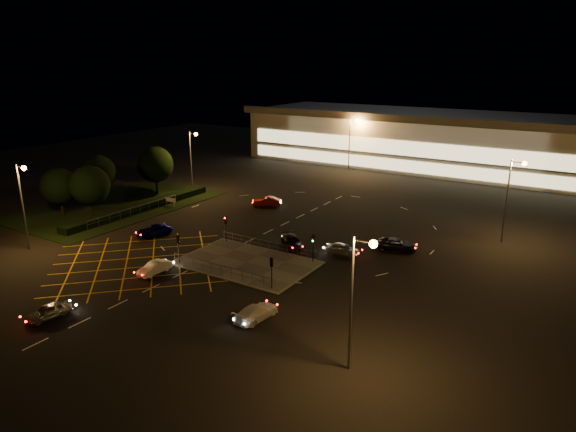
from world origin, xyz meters
The scene contains 27 objects.
ground centered at (0.00, 0.00, 0.00)m, with size 180.00×180.00×0.00m, color black.
pedestrian_island centered at (2.00, -2.00, 0.06)m, with size 14.00×9.00×0.12m, color #4C4944.
grass_verge centered at (-28.00, 6.00, 0.04)m, with size 18.00×30.00×0.08m, color black.
hedge centered at (-23.00, 6.00, 0.50)m, with size 2.00×26.00×1.00m, color black.
supermarket centered at (0.00, 61.95, 5.31)m, with size 72.00×26.50×10.50m.
streetlight_sw centered at (-21.56, -12.00, 6.56)m, with size 1.78×0.56×10.03m.
streetlight_se centered at (20.44, -14.00, 6.56)m, with size 1.78×0.56×10.03m.
streetlight_nw centered at (-23.56, 18.00, 6.56)m, with size 1.78×0.56×10.03m.
streetlight_ne centered at (24.44, 20.00, 6.56)m, with size 1.78×0.56×10.03m.
streetlight_far_left centered at (-9.56, 48.00, 6.56)m, with size 1.78×0.56×10.03m.
signal_sw centered at (-4.00, -5.99, 2.37)m, with size 0.28×0.30×3.15m.
signal_se centered at (8.00, -5.99, 2.37)m, with size 0.28×0.30×3.15m.
signal_nw centered at (-4.00, 1.99, 2.37)m, with size 0.28×0.30×3.15m.
signal_ne centered at (8.00, 1.99, 2.37)m, with size 0.28×0.30×3.15m.
tree_a centered at (-30.00, -2.00, 4.33)m, with size 5.04×5.04×6.86m.
tree_b centered at (-32.00, 6.00, 4.64)m, with size 5.40×5.40×7.35m.
tree_c centered at (-28.00, 14.00, 4.95)m, with size 5.76×5.76×7.84m.
tree_d centered at (-34.00, 20.00, 4.02)m, with size 4.68×4.68×6.37m.
tree_e centered at (-26.00, 0.00, 4.64)m, with size 5.40×5.40×7.35m.
car_near_silver centered at (-4.91, -20.83, 0.64)m, with size 1.50×3.74×1.27m, color #B0B1B7.
car_queue_white centered at (-4.38, -9.25, 0.62)m, with size 1.31×3.77×1.24m, color white.
car_left_blue centered at (-13.37, -0.76, 0.63)m, with size 2.09×4.52×1.26m, color #0D1052.
car_far_dkgrey centered at (3.50, 5.00, 0.65)m, with size 1.82×4.48×1.30m, color black.
car_right_silver centered at (9.61, 5.94, 0.66)m, with size 1.55×3.86×1.31m, color silver.
car_circ_red centered at (-9.02, 17.87, 0.68)m, with size 1.45×4.15×1.37m, color maroon.
car_east_grey centered at (14.32, 10.65, 0.65)m, with size 2.17×4.71×1.31m, color black.
car_approach_white centered at (10.14, -11.57, 0.65)m, with size 1.81×4.45×1.29m, color silver.
Camera 1 is at (33.31, -43.23, 21.18)m, focal length 32.00 mm.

